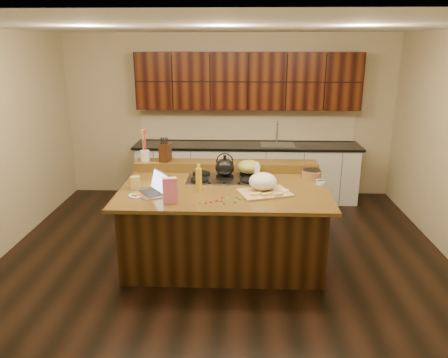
{
  "coord_description": "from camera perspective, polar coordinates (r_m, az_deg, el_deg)",
  "views": [
    {
      "loc": [
        0.19,
        -4.85,
        2.53
      ],
      "look_at": [
        0.0,
        0.05,
        1.0
      ],
      "focal_mm": 35.0,
      "sensor_mm": 36.0,
      "label": 1
    }
  ],
  "objects": [
    {
      "name": "gumdrop_10",
      "position": [
        4.61,
        -1.78,
        -3.01
      ],
      "size": [
        0.02,
        0.02,
        0.02
      ],
      "primitive_type": "ellipsoid",
      "color": "red",
      "rests_on": "island"
    },
    {
      "name": "gumdrop_4",
      "position": [
        4.74,
        -0.25,
        -2.4
      ],
      "size": [
        0.02,
        0.02,
        0.02
      ],
      "primitive_type": "ellipsoid",
      "color": "red",
      "rests_on": "island"
    },
    {
      "name": "room",
      "position": [
        5.0,
        -0.02,
        3.66
      ],
      "size": [
        5.52,
        5.02,
        2.72
      ],
      "color": "black",
      "rests_on": "ground"
    },
    {
      "name": "gumdrop_8",
      "position": [
        4.58,
        -2.41,
        -3.12
      ],
      "size": [
        0.02,
        0.02,
        0.02
      ],
      "primitive_type": "ellipsoid",
      "color": "red",
      "rests_on": "island"
    },
    {
      "name": "green_bowl",
      "position": [
        5.49,
        3.28,
        1.6
      ],
      "size": [
        0.32,
        0.32,
        0.16
      ],
      "primitive_type": "ellipsoid",
      "rotation": [
        0.0,
        0.0,
        -0.09
      ],
      "color": "olive",
      "rests_on": "cooktop"
    },
    {
      "name": "cooktop",
      "position": [
        5.4,
        0.1,
        0.13
      ],
      "size": [
        0.92,
        0.52,
        0.05
      ],
      "color": "gray",
      "rests_on": "island"
    },
    {
      "name": "knife_block",
      "position": [
        5.8,
        -7.68,
        3.49
      ],
      "size": [
        0.15,
        0.21,
        0.24
      ],
      "primitive_type": "cube",
      "rotation": [
        0.0,
        0.0,
        -0.15
      ],
      "color": "black",
      "rests_on": "back_ledge"
    },
    {
      "name": "back_ledge",
      "position": [
        5.77,
        0.24,
        1.73
      ],
      "size": [
        2.4,
        0.3,
        0.12
      ],
      "primitive_type": "cube",
      "color": "black",
      "rests_on": "island"
    },
    {
      "name": "candy_plate",
      "position": [
        4.9,
        -11.35,
        -2.13
      ],
      "size": [
        0.23,
        0.23,
        0.01
      ],
      "primitive_type": "cylinder",
      "rotation": [
        0.0,
        0.0,
        -0.32
      ],
      "color": "white",
      "rests_on": "island"
    },
    {
      "name": "ramekin_a",
      "position": [
        4.92,
        7.9,
        -1.68
      ],
      "size": [
        0.1,
        0.1,
        0.04
      ],
      "primitive_type": "cylinder",
      "rotation": [
        0.0,
        0.0,
        -0.01
      ],
      "color": "white",
      "rests_on": "island"
    },
    {
      "name": "vinegar_bottle",
      "position": [
        5.09,
        4.33,
        0.3
      ],
      "size": [
        0.08,
        0.08,
        0.25
      ],
      "primitive_type": "cylinder",
      "rotation": [
        0.0,
        0.0,
        -0.32
      ],
      "color": "silver",
      "rests_on": "island"
    },
    {
      "name": "back_counter",
      "position": [
        7.25,
        3.04,
        4.96
      ],
      "size": [
        3.7,
        0.66,
        2.4
      ],
      "color": "silver",
      "rests_on": "ground"
    },
    {
      "name": "gumdrop_1",
      "position": [
        4.7,
        2.02,
        -2.58
      ],
      "size": [
        0.02,
        0.02,
        0.02
      ],
      "primitive_type": "ellipsoid",
      "color": "#198C26",
      "rests_on": "island"
    },
    {
      "name": "gumdrop_6",
      "position": [
        4.65,
        -0.91,
        -2.79
      ],
      "size": [
        0.02,
        0.02,
        0.02
      ],
      "primitive_type": "ellipsoid",
      "color": "red",
      "rests_on": "island"
    },
    {
      "name": "wooden_tray",
      "position": [
        4.92,
        5.16,
        -0.65
      ],
      "size": [
        0.64,
        0.55,
        0.22
      ],
      "rotation": [
        0.0,
        0.0,
        0.33
      ],
      "color": "tan",
      "rests_on": "island"
    },
    {
      "name": "kitchen_timer",
      "position": [
        4.8,
        4.6,
        -1.88
      ],
      "size": [
        0.09,
        0.09,
        0.07
      ],
      "primitive_type": "cone",
      "rotation": [
        0.0,
        0.0,
        0.13
      ],
      "color": "silver",
      "rests_on": "island"
    },
    {
      "name": "utensil_crock",
      "position": [
        5.87,
        -10.27,
        3.03
      ],
      "size": [
        0.16,
        0.16,
        0.14
      ],
      "primitive_type": "cylinder",
      "rotation": [
        0.0,
        0.0,
        -0.41
      ],
      "color": "white",
      "rests_on": "back_ledge"
    },
    {
      "name": "island",
      "position": [
        5.28,
        -0.02,
        -5.73
      ],
      "size": [
        2.4,
        1.6,
        0.92
      ],
      "color": "black",
      "rests_on": "ground"
    },
    {
      "name": "gumdrop_7",
      "position": [
        4.72,
        0.52,
        -2.49
      ],
      "size": [
        0.02,
        0.02,
        0.02
      ],
      "primitive_type": "ellipsoid",
      "color": "#198C26",
      "rests_on": "island"
    },
    {
      "name": "kettle",
      "position": [
        5.36,
        0.1,
        1.53
      ],
      "size": [
        0.26,
        0.26,
        0.21
      ],
      "primitive_type": "ellipsoid",
      "rotation": [
        0.0,
        0.0,
        -0.08
      ],
      "color": "black",
      "rests_on": "cooktop"
    },
    {
      "name": "gumdrop_3",
      "position": [
        4.6,
        1.46,
        -3.03
      ],
      "size": [
        0.02,
        0.02,
        0.02
      ],
      "primitive_type": "ellipsoid",
      "color": "#198C26",
      "rests_on": "island"
    },
    {
      "name": "oil_bottle",
      "position": [
        4.93,
        -3.32,
        -0.12
      ],
      "size": [
        0.07,
        0.07,
        0.27
      ],
      "primitive_type": "cylinder",
      "rotation": [
        0.0,
        0.0,
        -0.07
      ],
      "color": "gold",
      "rests_on": "island"
    },
    {
      "name": "laptop",
      "position": [
        4.92,
        -9.13,
        -1.17
      ],
      "size": [
        0.44,
        0.46,
        0.25
      ],
      "rotation": [
        0.0,
        0.0,
        -0.96
      ],
      "color": "#B7B7BC",
      "rests_on": "island"
    },
    {
      "name": "pink_bag",
      "position": [
        4.59,
        -7.07,
        -1.5
      ],
      "size": [
        0.16,
        0.12,
        0.28
      ],
      "primitive_type": "cube",
      "rotation": [
        0.0,
        0.0,
        0.28
      ],
      "color": "pink",
      "rests_on": "island"
    },
    {
      "name": "gumdrop_9",
      "position": [
        4.68,
        2.28,
        -2.69
      ],
      "size": [
        0.02,
        0.02,
        0.02
      ],
      "primitive_type": "ellipsoid",
      "color": "#198C26",
      "rests_on": "island"
    },
    {
      "name": "gumdrop_0",
      "position": [
        4.75,
        1.62,
        -2.38
      ],
      "size": [
        0.02,
        0.02,
        0.02
      ],
      "primitive_type": "ellipsoid",
      "color": "red",
      "rests_on": "island"
    },
    {
      "name": "gumdrop_11",
      "position": [
        4.58,
        -3.17,
        -3.15
      ],
      "size": [
        0.02,
        0.02,
        0.02
      ],
      "primitive_type": "ellipsoid",
      "color": "#198C26",
      "rests_on": "island"
    },
    {
      "name": "gumdrop_5",
      "position": [
        4.56,
        -0.02,
        -3.23
      ],
      "size": [
        0.02,
        0.02,
        0.02
      ],
      "primitive_type": "ellipsoid",
      "color": "#198C26",
      "rests_on": "island"
    },
    {
      "name": "strainer_bowl",
      "position": [
        5.53,
        11.38,
        0.54
      ],
      "size": [
        0.24,
        0.24,
        0.09
      ],
      "primitive_type": "cylinder",
      "rotation": [
        0.0,
        0.0,
        0.0
      ],
      "color": "#996B3F",
      "rests_on": "island"
    },
    {
      "name": "ramekin_c",
      "position": [
        5.34,
        12.46,
        -0.38
      ],
      "size": [
        0.13,
        0.13,
        0.04
      ],
      "primitive_type": "cylinder",
      "rotation": [
        0.0,
        0.0,
        0.39
      ],
      "color": "white",
      "rests_on": "island"
    },
    {
      "name": "ramekin_b",
      "position": [
        5.32,
        12.52,
        -0.48
      ],
      "size": [
        0.12,
        0.12,
        0.04
      ],
      "primitive_type": "cylinder",
      "rotation": [
        0.0,
        0.0,
        -0.25
      ],
      "color": "white",
      "rests_on": "island"
    },
    {
      "name": "package_box",
      "position": [
        5.12,
        -11.51,
        -0.49
      ],
      "size": [
        0.13,
        0.11,
        0.15
      ],
      "primitive_type": "cube",
      "rotation": [
        0.0,
        0.0,
        0.35
      ],
      "color": "gold",
      "rests_on": "island"
    },
    {
      "name": "gumdrop_2",
      "position": [
        4.64,
        -0.32,
        -2.87
      ],
      "size": [
        0.02,
        0.02,
        0.02
      ],
      "primitive_type": "ellipsoid",
      "color": "red",
      "rests_on": "island"
    },
    {
      "name": "gumdrop_12",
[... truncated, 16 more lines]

